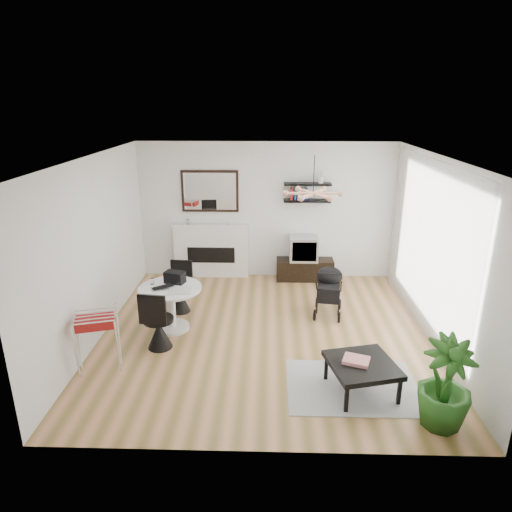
{
  "coord_description": "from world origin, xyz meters",
  "views": [
    {
      "loc": [
        0.06,
        -6.3,
        3.46
      ],
      "look_at": [
        -0.14,
        0.4,
        1.14
      ],
      "focal_mm": 32.0,
      "sensor_mm": 36.0,
      "label": 1
    }
  ],
  "objects_px": {
    "tv_console": "(305,269)",
    "crt_tv": "(304,248)",
    "drying_rack": "(98,341)",
    "stroller": "(329,292)",
    "dining_table": "(171,302)",
    "potted_plant": "(445,384)",
    "fireplace": "(211,244)",
    "coffee_table": "(362,366)"
  },
  "relations": [
    {
      "from": "crt_tv",
      "to": "stroller",
      "type": "relative_size",
      "value": 0.63
    },
    {
      "from": "crt_tv",
      "to": "drying_rack",
      "type": "xyz_separation_m",
      "value": [
        -2.93,
        -3.35,
        -0.23
      ]
    },
    {
      "from": "crt_tv",
      "to": "potted_plant",
      "type": "height_order",
      "value": "potted_plant"
    },
    {
      "from": "drying_rack",
      "to": "stroller",
      "type": "distance_m",
      "value": 3.73
    },
    {
      "from": "coffee_table",
      "to": "tv_console",
      "type": "bearing_deg",
      "value": 96.62
    },
    {
      "from": "tv_console",
      "to": "coffee_table",
      "type": "relative_size",
      "value": 1.2
    },
    {
      "from": "coffee_table",
      "to": "potted_plant",
      "type": "distance_m",
      "value": 0.98
    },
    {
      "from": "drying_rack",
      "to": "crt_tv",
      "type": "bearing_deg",
      "value": 32.42
    },
    {
      "from": "drying_rack",
      "to": "potted_plant",
      "type": "relative_size",
      "value": 0.78
    },
    {
      "from": "potted_plant",
      "to": "crt_tv",
      "type": "bearing_deg",
      "value": 106.16
    },
    {
      "from": "crt_tv",
      "to": "dining_table",
      "type": "xyz_separation_m",
      "value": [
        -2.2,
        -2.16,
        -0.19
      ]
    },
    {
      "from": "dining_table",
      "to": "tv_console",
      "type": "bearing_deg",
      "value": 44.04
    },
    {
      "from": "tv_console",
      "to": "crt_tv",
      "type": "bearing_deg",
      "value": -175.3
    },
    {
      "from": "crt_tv",
      "to": "stroller",
      "type": "xyz_separation_m",
      "value": [
        0.33,
        -1.52,
        -0.28
      ]
    },
    {
      "from": "potted_plant",
      "to": "drying_rack",
      "type": "bearing_deg",
      "value": 167.09
    },
    {
      "from": "stroller",
      "to": "drying_rack",
      "type": "bearing_deg",
      "value": -141.26
    },
    {
      "from": "drying_rack",
      "to": "stroller",
      "type": "bearing_deg",
      "value": 12.93
    },
    {
      "from": "tv_console",
      "to": "coffee_table",
      "type": "xyz_separation_m",
      "value": [
        0.43,
        -3.73,
        0.15
      ]
    },
    {
      "from": "fireplace",
      "to": "potted_plant",
      "type": "height_order",
      "value": "fireplace"
    },
    {
      "from": "stroller",
      "to": "potted_plant",
      "type": "height_order",
      "value": "potted_plant"
    },
    {
      "from": "fireplace",
      "to": "crt_tv",
      "type": "relative_size",
      "value": 3.91
    },
    {
      "from": "tv_console",
      "to": "potted_plant",
      "type": "bearing_deg",
      "value": -74.35
    },
    {
      "from": "tv_console",
      "to": "potted_plant",
      "type": "relative_size",
      "value": 1.06
    },
    {
      "from": "coffee_table",
      "to": "crt_tv",
      "type": "bearing_deg",
      "value": 97.23
    },
    {
      "from": "dining_table",
      "to": "stroller",
      "type": "bearing_deg",
      "value": 14.32
    },
    {
      "from": "drying_rack",
      "to": "coffee_table",
      "type": "height_order",
      "value": "drying_rack"
    },
    {
      "from": "dining_table",
      "to": "coffee_table",
      "type": "xyz_separation_m",
      "value": [
        2.67,
        -1.56,
        -0.11
      ]
    },
    {
      "from": "tv_console",
      "to": "stroller",
      "type": "bearing_deg",
      "value": -79.38
    },
    {
      "from": "tv_console",
      "to": "dining_table",
      "type": "bearing_deg",
      "value": -135.96
    },
    {
      "from": "fireplace",
      "to": "coffee_table",
      "type": "xyz_separation_m",
      "value": [
        2.32,
        -3.86,
        -0.32
      ]
    },
    {
      "from": "stroller",
      "to": "fireplace",
      "type": "bearing_deg",
      "value": 152.12
    },
    {
      "from": "stroller",
      "to": "coffee_table",
      "type": "distance_m",
      "value": 2.21
    },
    {
      "from": "tv_console",
      "to": "coffee_table",
      "type": "distance_m",
      "value": 3.76
    },
    {
      "from": "tv_console",
      "to": "crt_tv",
      "type": "height_order",
      "value": "crt_tv"
    },
    {
      "from": "fireplace",
      "to": "dining_table",
      "type": "relative_size",
      "value": 2.21
    },
    {
      "from": "fireplace",
      "to": "crt_tv",
      "type": "height_order",
      "value": "fireplace"
    },
    {
      "from": "tv_console",
      "to": "drying_rack",
      "type": "height_order",
      "value": "drying_rack"
    },
    {
      "from": "drying_rack",
      "to": "coffee_table",
      "type": "bearing_deg",
      "value": -22.73
    },
    {
      "from": "tv_console",
      "to": "coffee_table",
      "type": "bearing_deg",
      "value": -83.38
    },
    {
      "from": "dining_table",
      "to": "potted_plant",
      "type": "height_order",
      "value": "potted_plant"
    },
    {
      "from": "tv_console",
      "to": "crt_tv",
      "type": "distance_m",
      "value": 0.45
    },
    {
      "from": "crt_tv",
      "to": "drying_rack",
      "type": "bearing_deg",
      "value": -131.16
    }
  ]
}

